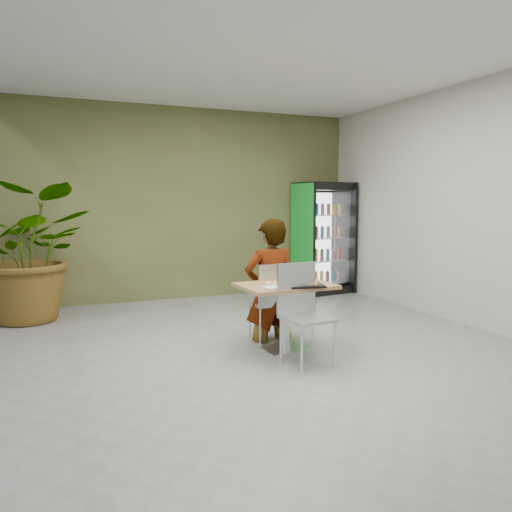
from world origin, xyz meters
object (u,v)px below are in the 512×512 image
object	(u,v)px
cafeteria_tray	(305,286)
potted_plant	(31,253)
chair_near	(302,305)
beverage_fridge	(324,238)
dining_table	(286,303)
chair_far	(272,296)
soda_cup	(301,275)
seated_woman	(270,293)

from	to	relation	value
cafeteria_tray	potted_plant	bearing A→B (deg)	133.44
chair_near	potted_plant	distance (m)	4.00
beverage_fridge	dining_table	bearing A→B (deg)	-133.82
dining_table	beverage_fridge	size ratio (longest dim) A/B	0.52
beverage_fridge	potted_plant	bearing A→B (deg)	177.15
chair_far	soda_cup	world-z (taller)	chair_far
chair_far	cafeteria_tray	bearing A→B (deg)	98.62
chair_near	beverage_fridge	world-z (taller)	beverage_fridge
seated_woman	beverage_fridge	size ratio (longest dim) A/B	0.88
dining_table	chair_far	xyz separation A→B (m)	(0.03, 0.43, 0.01)
cafeteria_tray	soda_cup	bearing A→B (deg)	71.66
dining_table	chair_near	distance (m)	0.42
seated_woman	cafeteria_tray	world-z (taller)	seated_woman
cafeteria_tray	beverage_fridge	bearing A→B (deg)	56.91
chair_far	seated_woman	bearing A→B (deg)	-91.40
chair_near	soda_cup	world-z (taller)	chair_near
soda_cup	cafeteria_tray	distance (m)	0.28
dining_table	soda_cup	xyz separation A→B (m)	(0.20, 0.03, 0.29)
dining_table	chair_near	world-z (taller)	chair_near
dining_table	chair_near	xyz separation A→B (m)	(-0.02, -0.41, 0.06)
seated_woman	chair_far	bearing A→B (deg)	88.60
chair_near	potted_plant	size ratio (longest dim) A/B	0.54
chair_near	potted_plant	world-z (taller)	potted_plant
chair_near	beverage_fridge	size ratio (longest dim) A/B	0.52
chair_near	soda_cup	bearing A→B (deg)	58.64
dining_table	cafeteria_tray	xyz separation A→B (m)	(0.11, -0.23, 0.23)
chair_far	potted_plant	world-z (taller)	potted_plant
chair_far	cafeteria_tray	size ratio (longest dim) A/B	2.38
soda_cup	dining_table	bearing A→B (deg)	-171.70
soda_cup	seated_woman	bearing A→B (deg)	110.39
beverage_fridge	soda_cup	bearing A→B (deg)	-131.58
chair_far	chair_near	size ratio (longest dim) A/B	0.91
chair_near	beverage_fridge	xyz separation A→B (m)	(2.24, 3.43, 0.39)
potted_plant	beverage_fridge	bearing A→B (deg)	4.56
dining_table	beverage_fridge	xyz separation A→B (m)	(2.22, 3.01, 0.45)
dining_table	seated_woman	size ratio (longest dim) A/B	0.58
seated_woman	soda_cup	world-z (taller)	seated_woman
chair_near	seated_woman	distance (m)	0.89
seated_woman	soda_cup	size ratio (longest dim) A/B	10.67
chair_near	cafeteria_tray	xyz separation A→B (m)	(0.13, 0.19, 0.16)
chair_far	beverage_fridge	world-z (taller)	beverage_fridge
chair_far	dining_table	bearing A→B (deg)	87.49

